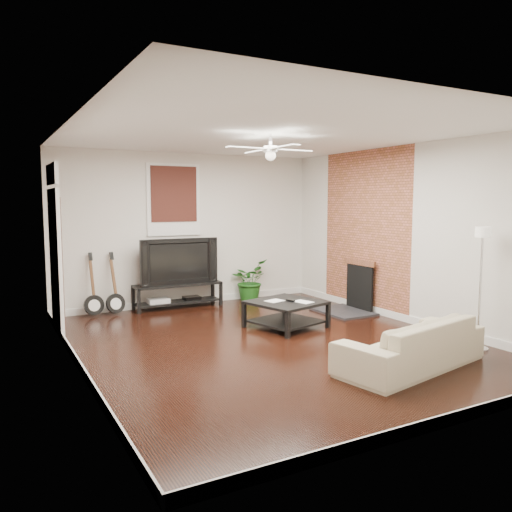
{
  "coord_description": "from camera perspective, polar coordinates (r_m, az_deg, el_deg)",
  "views": [
    {
      "loc": [
        -3.4,
        -5.86,
        1.91
      ],
      "look_at": [
        0.0,
        0.4,
        1.15
      ],
      "focal_mm": 35.62,
      "sensor_mm": 36.0,
      "label": 1
    }
  ],
  "objects": [
    {
      "name": "room",
      "position": [
        6.79,
        1.61,
        1.78
      ],
      "size": [
        5.01,
        6.01,
        2.81
      ],
      "color": "black",
      "rests_on": "ground"
    },
    {
      "name": "brick_accent",
      "position": [
        9.05,
        12.14,
        2.73
      ],
      "size": [
        0.02,
        2.2,
        2.8
      ],
      "primitive_type": "cube",
      "color": "brown",
      "rests_on": "floor"
    },
    {
      "name": "fireplace",
      "position": [
        8.97,
        10.6,
        -3.31
      ],
      "size": [
        0.8,
        1.1,
        0.92
      ],
      "primitive_type": "cube",
      "color": "black",
      "rests_on": "floor"
    },
    {
      "name": "window_back",
      "position": [
        9.36,
        -9.21,
        6.26
      ],
      "size": [
        1.0,
        0.06,
        1.3
      ],
      "primitive_type": "cube",
      "color": "#35140E",
      "rests_on": "wall_back"
    },
    {
      "name": "door_left",
      "position": [
        7.84,
        -21.52,
        0.84
      ],
      "size": [
        0.08,
        1.0,
        2.5
      ],
      "primitive_type": "cube",
      "color": "white",
      "rests_on": "wall_left"
    },
    {
      "name": "tv_stand",
      "position": [
        9.32,
        -8.76,
        -4.4
      ],
      "size": [
        1.59,
        0.42,
        0.45
      ],
      "primitive_type": "cube",
      "color": "black",
      "rests_on": "floor"
    },
    {
      "name": "tv",
      "position": [
        9.25,
        -8.87,
        -0.53
      ],
      "size": [
        1.43,
        0.19,
        0.82
      ],
      "primitive_type": "imported",
      "color": "black",
      "rests_on": "tv_stand"
    },
    {
      "name": "coffee_table",
      "position": [
        7.8,
        3.39,
        -6.56
      ],
      "size": [
        1.19,
        1.19,
        0.41
      ],
      "primitive_type": "cube",
      "rotation": [
        0.0,
        0.0,
        0.27
      ],
      "color": "black",
      "rests_on": "floor"
    },
    {
      "name": "sofa",
      "position": [
        6.21,
        17.0,
        -9.33
      ],
      "size": [
        2.08,
        1.13,
        0.57
      ],
      "primitive_type": "imported",
      "rotation": [
        0.0,
        0.0,
        3.33
      ],
      "color": "#C8B796",
      "rests_on": "floor"
    },
    {
      "name": "floor_lamp",
      "position": [
        7.13,
        23.88,
        -3.37
      ],
      "size": [
        0.31,
        0.31,
        1.61
      ],
      "primitive_type": null,
      "rotation": [
        0.0,
        0.0,
        0.19
      ],
      "color": "white",
      "rests_on": "floor"
    },
    {
      "name": "potted_plant",
      "position": [
        9.87,
        -0.78,
        -2.74
      ],
      "size": [
        0.94,
        0.93,
        0.79
      ],
      "primitive_type": "imported",
      "rotation": [
        0.0,
        0.0,
        0.74
      ],
      "color": "#1D5919",
      "rests_on": "floor"
    },
    {
      "name": "guitar_left",
      "position": [
        8.86,
        -17.81,
        -3.09
      ],
      "size": [
        0.36,
        0.28,
        1.08
      ],
      "primitive_type": null,
      "rotation": [
        0.0,
        0.0,
        0.14
      ],
      "color": "black",
      "rests_on": "floor"
    },
    {
      "name": "guitar_right",
      "position": [
        8.9,
        -15.56,
        -2.98
      ],
      "size": [
        0.38,
        0.31,
        1.08
      ],
      "primitive_type": null,
      "rotation": [
        0.0,
        0.0,
        0.24
      ],
      "color": "black",
      "rests_on": "floor"
    },
    {
      "name": "ceiling_fan",
      "position": [
        6.81,
        1.64,
        11.91
      ],
      "size": [
        1.24,
        1.24,
        0.32
      ],
      "primitive_type": null,
      "color": "white",
      "rests_on": "ceiling"
    }
  ]
}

